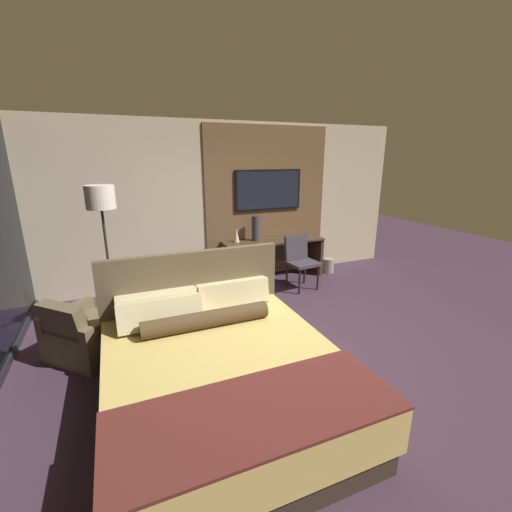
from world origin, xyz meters
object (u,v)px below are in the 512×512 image
Objects in this scene: desk at (273,252)px; vase_short at (237,235)px; desk_chair at (300,257)px; floor_lamp at (102,210)px; waste_bin at (328,265)px; vase_tall at (256,228)px; bed at (221,374)px; tv at (268,190)px; armchair_by_window at (87,335)px.

desk is 7.47× the size of vase_short.
floor_lamp is (-3.01, -0.43, 1.05)m from desk_chair.
waste_bin is (1.15, -0.15, -0.37)m from desk.
vase_tall is (2.46, 1.09, -0.63)m from floor_lamp.
bed is at bearing -117.92° from vase_tall.
tv is 1.25× the size of armchair_by_window.
waste_bin is (3.08, 2.83, -0.20)m from bed.
floor_lamp is at bearing -159.47° from desk.
armchair_by_window is at bearing -145.58° from vase_short.
floor_lamp is at bearing 113.86° from bed.
desk_chair is 0.96m from vase_tall.
desk_chair is 3.24× the size of waste_bin.
vase_short reaches higher than desk_chair.
vase_short is (-0.35, 0.03, -0.10)m from vase_tall.
waste_bin is at bearing -7.58° from vase_tall.
bed is 1.74× the size of tv.
bed reaches higher than desk.
vase_short is at bearing -100.35° from armchair_by_window.
bed reaches higher than armchair_by_window.
tv is 0.69× the size of floor_lamp.
tv reaches higher than bed.
armchair_by_window is (-3.09, -1.79, -1.37)m from tv.
desk_chair is at bearing -153.31° from waste_bin.
vase_tall is at bearing -151.77° from tv.
tv reaches higher than armchair_by_window.
bed is 3.55m from desk.
vase_tall is at bearing -104.42° from armchair_by_window.
floor_lamp reaches higher than bed.
tv is 1.38m from desk_chair.
desk_chair is (0.22, -0.84, -1.08)m from tv.
desk_chair is 2.02× the size of vase_tall.
desk_chair reaches higher than armchair_by_window.
vase_tall reaches higher than waste_bin.
floor_lamp is (-0.86, 1.94, 1.25)m from bed.
desk is 3.17m from floor_lamp.
tv is 3.06m from floor_lamp.
armchair_by_window is 3.28m from vase_tall.
vase_short is at bearing 28.06° from floor_lamp.
waste_bin is at bearing -7.42° from desk.
floor_lamp reaches higher than waste_bin.
waste_bin is (0.93, 0.47, -0.40)m from desk_chair.
desk_chair is 1.12m from waste_bin.
tv is at bearing 90.00° from desk.
bed is 3.48m from vase_tall.
desk is 1.80× the size of armchair_by_window.
desk is 1.22m from waste_bin.
waste_bin is (4.24, 1.42, -0.11)m from armchair_by_window.
vase_tall is at bearing 171.87° from desk.
tv is (0.00, 0.22, 1.11)m from desk.
bed is at bearing -122.92° from desk.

